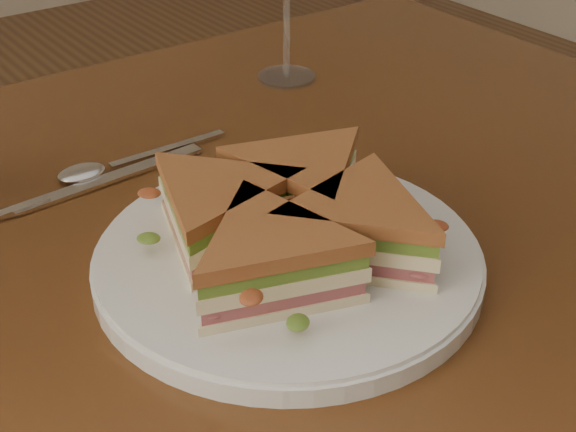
# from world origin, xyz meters

# --- Properties ---
(table) EXTENTS (1.20, 0.80, 0.75)m
(table) POSITION_xyz_m (0.00, 0.00, 0.65)
(table) COLOR #3B1E0D
(table) RESTS_ON ground
(plate) EXTENTS (0.31, 0.31, 0.02)m
(plate) POSITION_xyz_m (0.02, -0.11, 0.76)
(plate) COLOR white
(plate) RESTS_ON table
(sandwich_wedges) EXTENTS (0.29, 0.29, 0.06)m
(sandwich_wedges) POSITION_xyz_m (0.02, -0.11, 0.79)
(sandwich_wedges) COLOR #FFEDBC
(sandwich_wedges) RESTS_ON plate
(crisps_mound) EXTENTS (0.09, 0.09, 0.05)m
(crisps_mound) POSITION_xyz_m (0.02, -0.11, 0.79)
(crisps_mound) COLOR #B34B17
(crisps_mound) RESTS_ON plate
(spoon) EXTENTS (0.18, 0.03, 0.01)m
(spoon) POSITION_xyz_m (-0.03, 0.13, 0.75)
(spoon) COLOR silver
(spoon) RESTS_ON table
(knife) EXTENTS (0.22, 0.03, 0.00)m
(knife) POSITION_xyz_m (-0.05, 0.11, 0.75)
(knife) COLOR silver
(knife) RESTS_ON table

